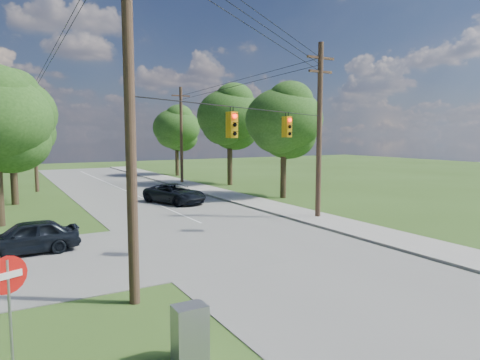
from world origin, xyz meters
TOP-DOWN VIEW (x-y plane):
  - ground at (0.00, 0.00)m, footprint 140.00×140.00m
  - main_road at (2.00, 5.00)m, footprint 10.00×100.00m
  - sidewalk_east at (8.70, 5.00)m, footprint 2.60×100.00m
  - pole_sw at (-4.60, 0.40)m, footprint 2.00×0.32m
  - pole_ne at (8.90, 8.00)m, footprint 2.00×0.32m
  - pole_north_e at (8.90, 30.00)m, footprint 2.00×0.32m
  - pole_north_w at (-5.00, 30.00)m, footprint 2.00×0.32m
  - power_lines at (1.50, 11.54)m, footprint 13.93×29.62m
  - traffic_signals at (2.55, 4.43)m, footprint 4.91×3.27m
  - tree_w_mid at (-7.00, 23.00)m, footprint 6.40×6.40m
  - tree_e_near at (12.00, 16.00)m, footprint 6.20×6.20m
  - tree_e_mid at (12.50, 26.00)m, footprint 6.60×6.60m
  - tree_e_far at (11.50, 38.00)m, footprint 5.80×5.80m
  - car_cross_dark at (-7.08, 7.93)m, footprint 4.25×1.82m
  - car_main_north at (3.33, 17.61)m, footprint 4.04×5.63m
  - control_cabinet at (-4.48, -3.59)m, footprint 0.73×0.53m
  - do_not_enter_sign at (-7.95, -1.93)m, footprint 0.79×0.36m

SIDE VIEW (x-z plane):
  - ground at x=0.00m, z-range 0.00..0.00m
  - main_road at x=2.00m, z-range 0.00..0.03m
  - sidewalk_east at x=8.70m, z-range 0.00..0.12m
  - control_cabinet at x=-4.48m, z-range 0.00..1.32m
  - car_main_north at x=3.33m, z-range 0.03..1.46m
  - car_cross_dark at x=-7.08m, z-range 0.03..1.47m
  - do_not_enter_sign at x=-7.95m, z-range 0.57..3.10m
  - pole_north_e at x=8.90m, z-range 0.13..10.13m
  - pole_north_w at x=-5.00m, z-range 0.13..10.13m
  - pole_ne at x=8.90m, z-range 0.22..10.72m
  - traffic_signals at x=2.55m, z-range 4.97..6.02m
  - tree_e_far at x=11.50m, z-range 1.76..10.08m
  - pole_sw at x=-4.60m, z-range 0.23..12.23m
  - tree_e_near at x=12.00m, z-range 1.85..10.66m
  - tree_w_mid at x=-7.00m, z-range 1.97..11.19m
  - tree_e_mid at x=12.50m, z-range 2.09..11.73m
  - power_lines at x=1.50m, z-range 6.69..11.62m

